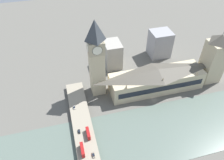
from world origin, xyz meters
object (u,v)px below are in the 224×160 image
object	(u,v)px
double_decker_bus_lead	(82,149)
car_northbound_mid	(79,131)
double_decker_bus_mid	(88,133)
car_southbound_mid	(93,155)
parliament_hall	(157,79)
car_northbound_lead	(74,108)
victoria_tower	(214,58)
clock_tower	(96,57)
road_bridge	(87,146)

from	to	relation	value
double_decker_bus_lead	car_northbound_mid	xyz separation A→B (m)	(18.81, -0.08, -2.03)
double_decker_bus_mid	car_southbound_mid	bearing A→B (deg)	-178.42
parliament_hall	car_northbound_lead	xyz separation A→B (m)	(-9.96, 86.50, -7.45)
victoria_tower	double_decker_bus_lead	size ratio (longest dim) A/B	5.14
clock_tower	car_southbound_mid	distance (m)	84.97
clock_tower	car_northbound_mid	distance (m)	67.50
car_northbound_mid	road_bridge	bearing A→B (deg)	-165.73
clock_tower	car_southbound_mid	bearing A→B (deg)	165.19
clock_tower	car_northbound_lead	distance (m)	51.12
road_bridge	double_decker_bus_mid	distance (m)	10.54
double_decker_bus_mid	car_southbound_mid	size ratio (longest dim) A/B	2.32
car_southbound_mid	victoria_tower	bearing A→B (deg)	-66.14
double_decker_bus_mid	car_northbound_mid	world-z (taller)	double_decker_bus_mid
parliament_hall	car_southbound_mid	world-z (taller)	parliament_hall
parliament_hall	victoria_tower	world-z (taller)	victoria_tower
clock_tower	car_northbound_lead	xyz separation A→B (m)	(-21.64, 27.38, -37.35)
road_bridge	car_northbound_mid	world-z (taller)	car_northbound_mid
car_southbound_mid	clock_tower	bearing A→B (deg)	-14.81
parliament_hall	double_decker_bus_lead	world-z (taller)	parliament_hall
double_decker_bus_lead	car_southbound_mid	distance (m)	9.64
double_decker_bus_lead	victoria_tower	bearing A→B (deg)	-69.11
road_bridge	car_northbound_lead	size ratio (longest dim) A/B	38.66
parliament_hall	car_southbound_mid	size ratio (longest dim) A/B	20.71
car_southbound_mid	double_decker_bus_lead	bearing A→B (deg)	53.25
victoria_tower	car_southbound_mid	xyz separation A→B (m)	(-62.15, 140.50, -22.20)
victoria_tower	road_bridge	size ratio (longest dim) A/B	0.39
car_northbound_mid	parliament_hall	bearing A→B (deg)	-66.38
victoria_tower	car_northbound_mid	xyz separation A→B (m)	(-37.71, 147.96, -22.19)
car_northbound_lead	victoria_tower	bearing A→B (deg)	-86.14
road_bridge	car_southbound_mid	size ratio (longest dim) A/B	32.76
road_bridge	double_decker_bus_mid	world-z (taller)	double_decker_bus_mid
parliament_hall	road_bridge	xyz separation A→B (m)	(-52.13, 82.40, -9.04)
clock_tower	victoria_tower	xyz separation A→B (m)	(-11.62, -121.00, -15.18)
clock_tower	car_northbound_lead	bearing A→B (deg)	128.32
clock_tower	double_decker_bus_lead	bearing A→B (deg)	158.35
double_decker_bus_lead	double_decker_bus_mid	distance (m)	15.39
clock_tower	double_decker_bus_mid	bearing A→B (deg)	159.80
parliament_hall	double_decker_bus_mid	distance (m)	90.13
road_bridge	double_decker_bus_lead	distance (m)	6.78
parliament_hall	car_northbound_lead	bearing A→B (deg)	96.57
double_decker_bus_lead	double_decker_bus_mid	bearing A→B (deg)	-27.10
parliament_hall	double_decker_bus_mid	xyz separation A→B (m)	(-42.76, 79.15, -5.49)
clock_tower	victoria_tower	bearing A→B (deg)	-95.49
parliament_hall	car_northbound_mid	xyz separation A→B (m)	(-37.65, 86.08, -7.46)
car_northbound_lead	car_southbound_mid	size ratio (longest dim) A/B	0.85
parliament_hall	road_bridge	distance (m)	97.92
car_northbound_mid	double_decker_bus_mid	bearing A→B (deg)	-126.43
clock_tower	car_southbound_mid	size ratio (longest dim) A/B	17.20
road_bridge	car_northbound_mid	xyz separation A→B (m)	(14.49, 3.68, 1.59)
car_northbound_mid	car_southbound_mid	bearing A→B (deg)	-163.03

